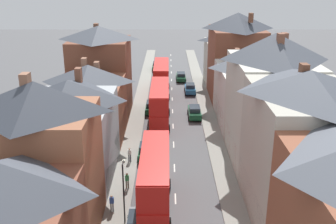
% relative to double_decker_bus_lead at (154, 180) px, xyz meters
% --- Properties ---
extents(pavement_left, '(2.20, 104.00, 0.14)m').
position_rel_double_decker_bus_lead_xyz_m(pavement_left, '(-3.29, 21.50, -2.75)').
color(pavement_left, gray).
rests_on(pavement_left, ground).
extents(pavement_right, '(2.20, 104.00, 0.14)m').
position_rel_double_decker_bus_lead_xyz_m(pavement_right, '(6.91, 21.50, -2.75)').
color(pavement_right, gray).
rests_on(pavement_right, ground).
extents(centre_line_dashes, '(0.14, 97.80, 0.01)m').
position_rel_double_decker_bus_lead_xyz_m(centre_line_dashes, '(1.81, 19.50, -2.81)').
color(centre_line_dashes, silver).
rests_on(centre_line_dashes, ground).
extents(terrace_row_left, '(8.00, 58.14, 12.87)m').
position_rel_double_decker_bus_lead_xyz_m(terrace_row_left, '(-8.38, -0.73, 2.71)').
color(terrace_row_left, '#BCB7A8').
rests_on(terrace_row_left, ground).
extents(terrace_row_right, '(8.00, 75.25, 14.06)m').
position_rel_double_decker_bus_lead_xyz_m(terrace_row_right, '(12.00, 6.49, 3.37)').
color(terrace_row_right, brown).
rests_on(terrace_row_right, ground).
extents(double_decker_bus_lead, '(2.74, 10.80, 5.30)m').
position_rel_double_decker_bus_lead_xyz_m(double_decker_bus_lead, '(0.00, 0.00, 0.00)').
color(double_decker_bus_lead, red).
rests_on(double_decker_bus_lead, ground).
extents(double_decker_bus_mid_street, '(2.74, 10.80, 5.30)m').
position_rel_double_decker_bus_lead_xyz_m(double_decker_bus_mid_street, '(0.00, 34.22, 0.00)').
color(double_decker_bus_mid_street, red).
rests_on(double_decker_bus_mid_street, ground).
extents(double_decker_bus_far_approaching, '(2.74, 10.80, 5.30)m').
position_rel_double_decker_bus_lead_xyz_m(double_decker_bus_far_approaching, '(0.00, 20.50, 0.00)').
color(double_decker_bus_far_approaching, red).
rests_on(double_decker_bus_far_approaching, ground).
extents(car_near_blue, '(1.90, 4.04, 1.59)m').
position_rel_double_decker_bus_lead_xyz_m(car_near_blue, '(-1.29, -3.37, -2.01)').
color(car_near_blue, gray).
rests_on(car_near_blue, ground).
extents(car_near_silver, '(1.90, 3.88, 1.61)m').
position_rel_double_decker_bus_lead_xyz_m(car_near_silver, '(-1.29, 10.13, -2.00)').
color(car_near_silver, '#144728').
rests_on(car_near_silver, ground).
extents(car_parked_left_a, '(1.90, 4.52, 1.70)m').
position_rel_double_decker_bus_lead_xyz_m(car_parked_left_a, '(4.91, 22.90, -1.96)').
color(car_parked_left_a, '#144728').
rests_on(car_parked_left_a, ground).
extents(car_mid_black, '(1.90, 4.55, 1.60)m').
position_rel_double_decker_bus_lead_xyz_m(car_mid_black, '(3.61, 43.00, -2.01)').
color(car_mid_black, '#144728').
rests_on(car_mid_black, ground).
extents(car_mid_white, '(1.90, 4.28, 1.69)m').
position_rel_double_decker_bus_lead_xyz_m(car_mid_white, '(-1.29, 25.09, -1.97)').
color(car_mid_white, '#144728').
rests_on(car_mid_white, ground).
extents(car_far_grey, '(1.90, 4.10, 1.71)m').
position_rel_double_decker_bus_lead_xyz_m(car_far_grey, '(4.91, 34.73, -1.96)').
color(car_far_grey, '#236093').
rests_on(car_far_grey, ground).
extents(car_parked_right_b, '(1.90, 4.49, 1.64)m').
position_rel_double_decker_bus_lead_xyz_m(car_parked_right_b, '(-1.29, 51.96, -1.99)').
color(car_parked_right_b, '#144728').
rests_on(car_parked_right_b, ground).
extents(pedestrian_mid_left, '(0.36, 0.22, 1.61)m').
position_rel_double_decker_bus_lead_xyz_m(pedestrian_mid_left, '(-3.70, -0.73, -1.78)').
color(pedestrian_mid_left, gray).
rests_on(pedestrian_mid_left, pavement_left).
extents(pedestrian_mid_right, '(0.36, 0.22, 1.61)m').
position_rel_double_decker_bus_lead_xyz_m(pedestrian_mid_right, '(-2.77, 3.14, -1.78)').
color(pedestrian_mid_right, brown).
rests_on(pedestrian_mid_right, pavement_left).
extents(pedestrian_far_left, '(0.36, 0.22, 1.61)m').
position_rel_double_decker_bus_lead_xyz_m(pedestrian_far_left, '(-3.05, 8.76, -1.78)').
color(pedestrian_far_left, '#23232D').
rests_on(pedestrian_far_left, pavement_left).
extents(street_lamp, '(0.20, 1.12, 5.50)m').
position_rel_double_decker_bus_lead_xyz_m(street_lamp, '(-2.44, -2.17, 0.43)').
color(street_lamp, black).
rests_on(street_lamp, ground).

